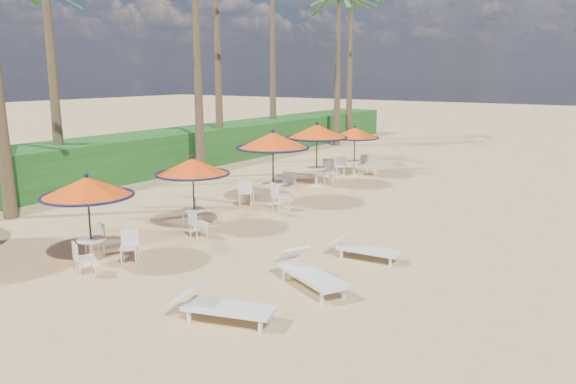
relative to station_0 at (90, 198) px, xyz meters
name	(u,v)px	position (x,y,z in m)	size (l,w,h in m)	color
ground	(268,303)	(4.86, 0.45, -1.66)	(160.00, 160.00, 0.00)	tan
scrub_hedge	(175,149)	(-8.64, 11.45, -0.76)	(3.00, 40.00, 1.80)	#194716
station_0	(90,198)	(0.00, 0.00, 0.00)	(2.18, 2.18, 2.27)	black
station_1	(193,173)	(-0.06, 3.59, 0.06)	(2.16, 2.16, 2.25)	black
station_2	(273,150)	(-0.06, 7.61, 0.29)	(2.56, 2.66, 2.67)	black
station_3	(318,137)	(-0.50, 11.46, 0.35)	(2.52, 2.65, 2.63)	black
station_4	(355,139)	(-0.28, 14.35, 0.00)	(2.18, 2.18, 2.28)	black
lounger_near	(219,304)	(4.57, -0.73, -1.33)	(2.10, 1.17, 0.72)	silver
lounger_mid	(307,270)	(5.03, 1.69, -1.30)	(2.23, 1.56, 0.77)	silver
lounger_far	(362,247)	(5.19, 4.01, -1.36)	(1.86, 0.70, 0.65)	silver
palm_6	(339,5)	(-6.18, 23.35, 6.93)	(5.00, 5.00, 9.40)	brown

